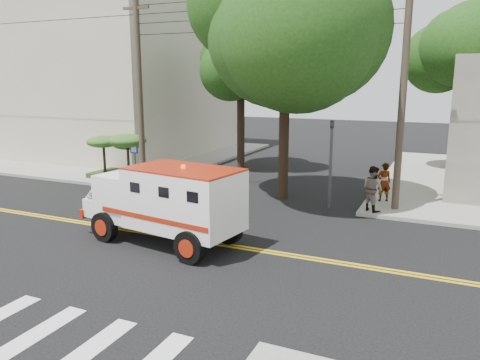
% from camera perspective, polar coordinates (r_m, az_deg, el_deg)
% --- Properties ---
extents(ground, '(100.00, 100.00, 0.00)m').
position_cam_1_polar(ground, '(15.86, -7.78, -6.95)').
color(ground, black).
rests_on(ground, ground).
extents(sidewalk_nw, '(17.00, 17.00, 0.15)m').
position_cam_1_polar(sidewalk_nw, '(34.27, -15.10, 3.14)').
color(sidewalk_nw, gray).
rests_on(sidewalk_nw, ground).
extents(building_left, '(16.00, 14.00, 10.00)m').
position_cam_1_polar(building_left, '(36.33, -16.53, 11.59)').
color(building_left, beige).
rests_on(building_left, sidewalk_nw).
extents(utility_pole_left, '(0.28, 0.28, 9.00)m').
position_cam_1_polar(utility_pole_left, '(23.13, -12.13, 10.21)').
color(utility_pole_left, '#382D23').
rests_on(utility_pole_left, ground).
extents(utility_pole_right, '(0.28, 0.28, 9.00)m').
position_cam_1_polar(utility_pole_right, '(18.97, 19.21, 9.48)').
color(utility_pole_right, '#382D23').
rests_on(utility_pole_right, ground).
extents(tree_main, '(6.08, 5.70, 9.85)m').
position_cam_1_polar(tree_main, '(19.95, 6.59, 17.92)').
color(tree_main, black).
rests_on(tree_main, ground).
extents(tree_left, '(4.48, 4.20, 7.70)m').
position_cam_1_polar(tree_left, '(26.71, 0.56, 13.33)').
color(tree_left, black).
rests_on(tree_left, ground).
extents(tree_right, '(4.80, 4.50, 8.20)m').
position_cam_1_polar(tree_right, '(28.48, 26.51, 12.75)').
color(tree_right, black).
rests_on(tree_right, ground).
extents(traffic_signal, '(0.15, 0.18, 3.60)m').
position_cam_1_polar(traffic_signal, '(18.98, 11.04, 3.01)').
color(traffic_signal, '#3F3F42').
rests_on(traffic_signal, ground).
extents(accessibility_sign, '(0.45, 0.10, 2.02)m').
position_cam_1_polar(accessibility_sign, '(23.92, -12.71, 2.69)').
color(accessibility_sign, '#3F3F42').
rests_on(accessibility_sign, ground).
extents(palm_planter, '(3.52, 2.63, 2.36)m').
position_cam_1_polar(palm_planter, '(24.98, -14.40, 3.64)').
color(palm_planter, '#1E3314').
rests_on(palm_planter, sidewalk_nw).
extents(armored_truck, '(5.78, 2.90, 2.52)m').
position_cam_1_polar(armored_truck, '(15.00, -8.93, -2.37)').
color(armored_truck, white).
rests_on(armored_truck, ground).
extents(pedestrian_a, '(0.71, 0.63, 1.63)m').
position_cam_1_polar(pedestrian_a, '(20.46, 17.14, -0.25)').
color(pedestrian_a, gray).
rests_on(pedestrian_a, sidewalk_ne).
extents(pedestrian_b, '(1.09, 1.05, 1.77)m').
position_cam_1_polar(pedestrian_b, '(18.81, 15.86, -1.01)').
color(pedestrian_b, gray).
rests_on(pedestrian_b, sidewalk_ne).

